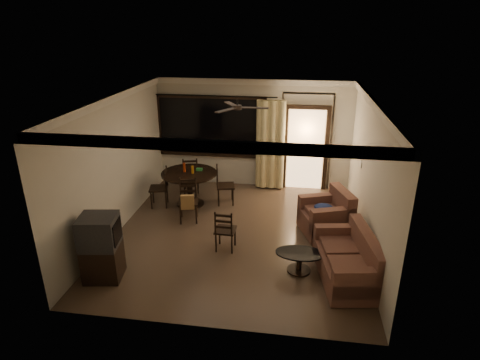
% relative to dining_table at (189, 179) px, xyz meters
% --- Properties ---
extents(ground, '(5.50, 5.50, 0.00)m').
position_rel_dining_table_xyz_m(ground, '(1.35, -1.29, -0.64)').
color(ground, '#7F6651').
rests_on(ground, ground).
extents(room_shell, '(5.50, 6.70, 5.50)m').
position_rel_dining_table_xyz_m(room_shell, '(1.94, 0.48, 1.19)').
color(room_shell, beige).
rests_on(room_shell, ground).
extents(dining_table, '(1.30, 1.30, 1.03)m').
position_rel_dining_table_xyz_m(dining_table, '(0.00, 0.00, 0.00)').
color(dining_table, black).
rests_on(dining_table, ground).
extents(dining_chair_west, '(0.50, 0.50, 0.95)m').
position_rel_dining_table_xyz_m(dining_chair_west, '(-0.69, -0.18, -0.36)').
color(dining_chair_west, black).
rests_on(dining_chair_west, ground).
extents(dining_chair_east, '(0.50, 0.50, 0.95)m').
position_rel_dining_table_xyz_m(dining_chair_east, '(0.82, 0.18, -0.36)').
color(dining_chair_east, black).
rests_on(dining_chair_east, ground).
extents(dining_chair_south, '(0.50, 0.55, 0.95)m').
position_rel_dining_table_xyz_m(dining_chair_south, '(0.19, -0.84, -0.34)').
color(dining_chair_south, black).
rests_on(dining_chair_south, ground).
extents(dining_chair_north, '(0.50, 0.50, 0.95)m').
position_rel_dining_table_xyz_m(dining_chair_north, '(-0.17, 0.77, -0.36)').
color(dining_chair_north, black).
rests_on(dining_chair_north, ground).
extents(tv_cabinet, '(0.69, 0.63, 1.16)m').
position_rel_dining_table_xyz_m(tv_cabinet, '(-0.70, -3.09, -0.06)').
color(tv_cabinet, black).
rests_on(tv_cabinet, ground).
extents(sofa, '(1.07, 1.68, 0.84)m').
position_rel_dining_table_xyz_m(sofa, '(3.46, -2.54, -0.31)').
color(sofa, '#4E2824').
rests_on(sofa, ground).
extents(armchair, '(1.16, 1.16, 0.91)m').
position_rel_dining_table_xyz_m(armchair, '(3.18, -0.94, -0.26)').
color(armchair, '#4E2824').
rests_on(armchair, ground).
extents(coffee_table, '(0.85, 0.51, 0.37)m').
position_rel_dining_table_xyz_m(coffee_table, '(2.61, -2.43, -0.39)').
color(coffee_table, black).
rests_on(coffee_table, ground).
extents(side_chair, '(0.39, 0.39, 0.86)m').
position_rel_dining_table_xyz_m(side_chair, '(1.20, -1.89, -0.39)').
color(side_chair, black).
rests_on(side_chair, ground).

